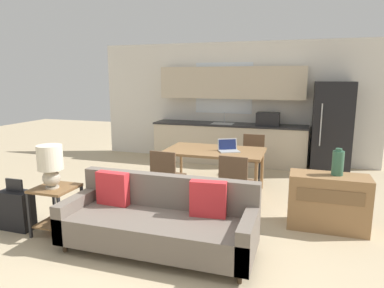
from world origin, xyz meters
TOP-DOWN VIEW (x-y plane):
  - ground_plane at (0.00, 0.00)m, footprint 20.00×20.00m
  - wall_back at (-0.00, 4.63)m, footprint 6.40×0.07m
  - kitchen_counter at (0.02, 4.33)m, footprint 3.43×0.65m
  - refrigerator at (2.13, 4.21)m, footprint 0.75×0.77m
  - dining_table at (0.19, 2.22)m, footprint 1.62×0.97m
  - couch at (0.09, 0.13)m, footprint 2.16×0.80m
  - side_table at (-1.28, 0.10)m, footprint 0.48×0.48m
  - table_lamp at (-1.29, 0.06)m, footprint 0.30×0.30m
  - credenza at (1.92, 1.26)m, footprint 0.97×0.43m
  - vase at (2.00, 1.29)m, footprint 0.14×0.14m
  - dining_chair_near_right at (0.70, 1.36)m, footprint 0.45×0.45m
  - dining_chair_far_right at (0.71, 3.05)m, footprint 0.43×0.43m
  - dining_chair_near_left at (-0.33, 1.36)m, footprint 0.44×0.44m
  - laptop at (0.43, 2.19)m, footprint 0.40×0.37m
  - suitcase at (-1.84, 0.03)m, footprint 0.41×0.22m

SIDE VIEW (x-z plane):
  - ground_plane at x=0.00m, z-range 0.00..0.00m
  - suitcase at x=-1.84m, z-range -0.07..0.59m
  - couch at x=0.09m, z-range -0.08..0.72m
  - credenza at x=1.92m, z-range 0.00..0.71m
  - side_table at x=-1.28m, z-range 0.10..0.70m
  - dining_chair_near_right at x=0.70m, z-range 0.06..0.92m
  - dining_chair_far_right at x=0.71m, z-range 0.06..0.92m
  - dining_chair_near_left at x=-0.33m, z-range 0.06..0.92m
  - dining_table at x=0.19m, z-range 0.31..1.03m
  - laptop at x=0.43m, z-range 0.68..0.87m
  - kitchen_counter at x=0.02m, z-range -0.23..1.92m
  - vase at x=2.00m, z-range 0.70..1.04m
  - table_lamp at x=-1.29m, z-range 0.64..1.17m
  - refrigerator at x=2.13m, z-range 0.00..1.84m
  - wall_back at x=0.00m, z-range 0.01..2.71m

